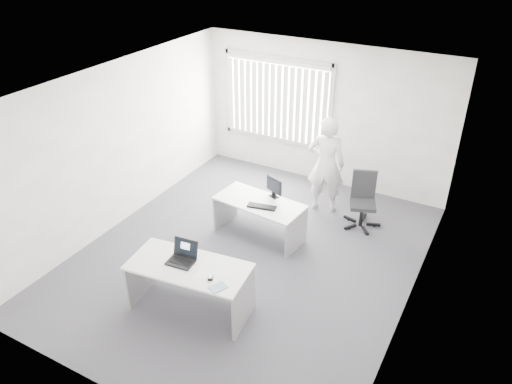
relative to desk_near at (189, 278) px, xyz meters
The scene contains 18 objects.
ground 1.52m from the desk_near, 85.67° to the left, with size 6.00×6.00×0.00m, color #504F57.
wall_back 4.50m from the desk_near, 88.61° to the left, with size 5.00×0.02×2.80m, color white.
wall_front 1.81m from the desk_near, 86.13° to the right, with size 5.00×0.02×2.80m, color white.
wall_left 2.91m from the desk_near, 149.39° to the left, with size 0.02×6.00×2.80m, color white.
wall_right 3.09m from the desk_near, 28.51° to the left, with size 0.02×6.00×2.80m, color white.
ceiling 2.67m from the desk_near, 85.67° to the left, with size 5.00×6.00×0.02m, color silver.
window 4.58m from the desk_near, 101.53° to the left, with size 2.32×0.06×1.76m, color #B4B4AF.
blinds 4.52m from the desk_near, 101.69° to the left, with size 2.20×0.10×1.50m, color silver, non-canonical shape.
desk_near is the anchor object (origin of this frame).
desk_far 2.02m from the desk_near, 90.51° to the left, with size 1.54×0.85×0.67m.
office_chair 3.49m from the desk_near, 66.61° to the left, with size 0.73×0.73×0.99m.
person 3.45m from the desk_near, 80.01° to the left, with size 0.66×0.43×1.81m, color silver.
laptop 0.37m from the desk_near, behind, with size 0.36×0.32×0.28m, color black, non-canonical shape.
paper_sheet 0.39m from the desk_near, ahead, with size 0.31×0.22×0.00m, color white.
mouse 0.47m from the desk_near, 11.64° to the right, with size 0.06×0.10×0.04m, color silver, non-canonical shape.
booklet 0.65m from the desk_near, 17.78° to the right, with size 0.15×0.21×0.01m, color white.
keyboard 1.89m from the desk_near, 86.94° to the left, with size 0.47×0.16×0.02m, color black.
monitor 2.30m from the desk_near, 86.97° to the left, with size 0.36×0.11×0.36m, color black, non-canonical shape.
Camera 1 is at (3.20, -5.60, 4.86)m, focal length 35.00 mm.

